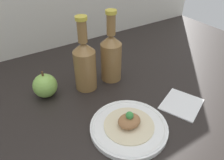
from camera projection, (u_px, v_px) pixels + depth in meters
The scene contains 7 objects.
ground_plane at pixel (109, 116), 71.23cm from camera, with size 180.00×110.00×4.00cm, color black.
plate at pixel (129, 127), 63.37cm from camera, with size 22.64×22.64×1.73cm.
plated_food at pixel (129, 122), 62.29cm from camera, with size 14.59×14.59×5.22cm.
cider_bottle_left at pixel (84, 63), 74.94cm from camera, with size 7.74×7.74×26.54cm.
cider_bottle_right at pixel (111, 55), 79.73cm from camera, with size 7.74×7.74×26.54cm.
apple at pixel (45, 86), 74.32cm from camera, with size 8.29×8.29×9.87cm.
napkin at pixel (182, 104), 72.42cm from camera, with size 16.32×15.66×0.80cm.
Camera 1 is at (-26.93, -43.83, 48.64)cm, focal length 35.00 mm.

